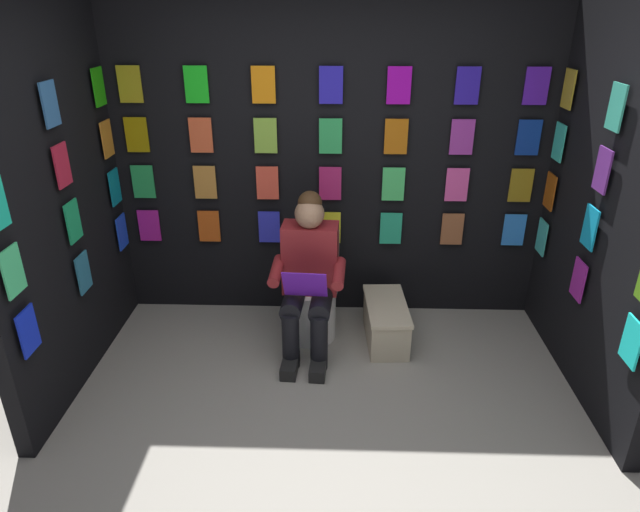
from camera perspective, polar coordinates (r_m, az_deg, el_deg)
The scene contains 7 objects.
ground_plane at distance 3.35m, azimuth 0.41°, elevation -20.70°, with size 30.00×30.00×0.00m, color #9E998E.
display_wall_back at distance 4.34m, azimuth 1.09°, elevation 9.28°, with size 3.42×0.14×2.46m.
display_wall_left at distance 3.82m, azimuth 27.48°, elevation 4.27°, with size 0.14×1.78×2.46m.
display_wall_right at distance 3.87m, azimuth -25.46°, elevation 4.90°, with size 0.14×1.78×2.46m.
toilet at distance 4.29m, azimuth -0.83°, elevation -3.94°, with size 0.42×0.56×0.77m.
person_reading at distance 3.96m, azimuth -1.18°, elevation -2.03°, with size 0.54×0.70×1.19m.
comic_longbox_near at distance 4.29m, azimuth 6.78°, elevation -6.72°, with size 0.33×0.65×0.31m.
Camera 1 is at (-0.05, 2.35, 2.38)m, focal length 31.12 mm.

